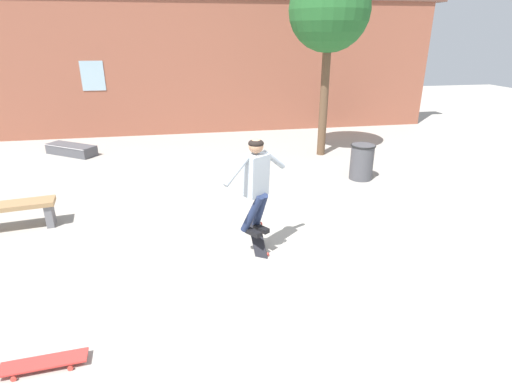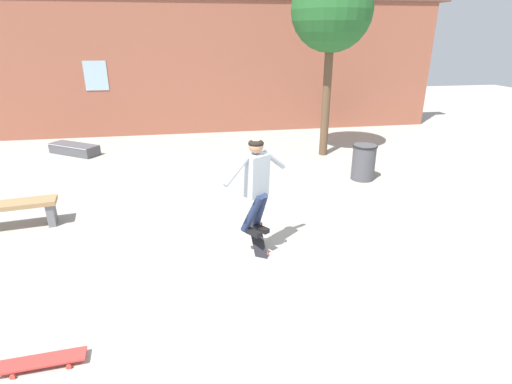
# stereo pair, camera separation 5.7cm
# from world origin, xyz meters

# --- Properties ---
(ground_plane) EXTENTS (40.00, 40.00, 0.00)m
(ground_plane) POSITION_xyz_m (0.00, 0.00, 0.00)
(ground_plane) COLOR #A39E93
(building_backdrop) EXTENTS (16.73, 0.52, 5.55)m
(building_backdrop) POSITION_xyz_m (-0.02, 9.29, 2.31)
(building_backdrop) COLOR #93513D
(building_backdrop) RESTS_ON ground_plane
(tree_right) EXTENTS (2.05, 2.05, 4.76)m
(tree_right) POSITION_xyz_m (2.96, 5.82, 3.70)
(tree_right) COLOR brown
(tree_right) RESTS_ON ground_plane
(park_bench) EXTENTS (1.81, 0.65, 0.49)m
(park_bench) POSITION_xyz_m (-4.03, 2.29, 0.36)
(park_bench) COLOR #99754C
(park_bench) RESTS_ON ground_plane
(skate_ledge) EXTENTS (1.51, 1.28, 0.29)m
(skate_ledge) POSITION_xyz_m (-3.98, 7.10, 0.14)
(skate_ledge) COLOR #4C4C51
(skate_ledge) RESTS_ON ground_plane
(trash_bin) EXTENTS (0.57, 0.57, 0.82)m
(trash_bin) POSITION_xyz_m (3.19, 3.68, 0.43)
(trash_bin) COLOR #47474C
(trash_bin) RESTS_ON ground_plane
(skater) EXTENTS (1.05, 0.75, 1.45)m
(skater) POSITION_xyz_m (0.13, 0.72, 1.24)
(skater) COLOR #9EA8B2
(skateboard_flipping) EXTENTS (0.28, 0.53, 0.70)m
(skateboard_flipping) POSITION_xyz_m (0.17, 0.76, 0.22)
(skateboard_flipping) COLOR black
(skateboard_resting) EXTENTS (0.84, 0.27, 0.08)m
(skateboard_resting) POSITION_xyz_m (-2.41, -1.11, 0.07)
(skateboard_resting) COLOR red
(skateboard_resting) RESTS_ON ground_plane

